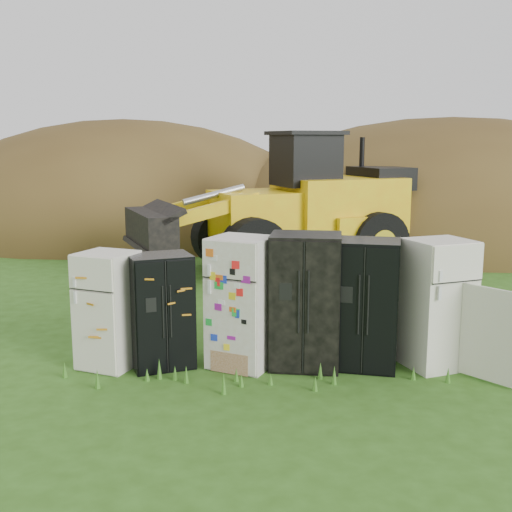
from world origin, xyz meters
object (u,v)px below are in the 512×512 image
at_px(fridge_black_side, 161,311).
at_px(fridge_sticker, 242,302).
at_px(fridge_open_door, 437,304).
at_px(fridge_black_right, 365,304).
at_px(wheel_loader, 273,202).
at_px(fridge_leftmost, 108,310).
at_px(fridge_dark_mid, 305,301).

height_order(fridge_black_side, fridge_sticker, fridge_sticker).
height_order(fridge_sticker, fridge_open_door, fridge_sticker).
bearing_deg(fridge_open_door, fridge_black_right, 159.52).
relative_size(fridge_black_side, fridge_sticker, 0.87).
bearing_deg(wheel_loader, fridge_black_side, -127.07).
height_order(fridge_leftmost, fridge_dark_mid, fridge_dark_mid).
xyz_separation_m(fridge_dark_mid, fridge_black_right, (0.86, -0.01, -0.04)).
bearing_deg(fridge_sticker, fridge_leftmost, -154.07).
xyz_separation_m(fridge_sticker, wheel_loader, (0.59, 6.89, 0.78)).
relative_size(fridge_open_door, wheel_loader, 0.26).
xyz_separation_m(fridge_sticker, fridge_open_door, (2.81, -0.01, -0.02)).
bearing_deg(wheel_loader, fridge_leftmost, -132.80).
xyz_separation_m(fridge_dark_mid, wheel_loader, (-0.32, 6.90, 0.76)).
distance_m(fridge_leftmost, fridge_dark_mid, 2.84).
relative_size(fridge_dark_mid, wheel_loader, 0.27).
relative_size(fridge_sticker, wheel_loader, 0.26).
distance_m(fridge_black_right, wheel_loader, 7.06).
bearing_deg(fridge_black_side, fridge_leftmost, 158.94).
xyz_separation_m(fridge_open_door, wheel_loader, (-2.22, 6.90, 0.80)).
bearing_deg(fridge_sticker, fridge_open_door, 24.61).
height_order(fridge_dark_mid, fridge_open_door, fridge_dark_mid).
xyz_separation_m(fridge_black_side, fridge_sticker, (1.17, 0.03, 0.12)).
height_order(fridge_black_right, wheel_loader, wheel_loader).
bearing_deg(wheel_loader, fridge_open_door, -94.93).
distance_m(fridge_dark_mid, fridge_black_right, 0.86).
xyz_separation_m(fridge_black_side, fridge_black_right, (2.94, 0.01, 0.11)).
height_order(fridge_leftmost, fridge_sticker, fridge_sticker).
relative_size(fridge_black_side, wheel_loader, 0.23).
distance_m(fridge_sticker, fridge_open_door, 2.81).
bearing_deg(fridge_sticker, fridge_black_side, -153.58).
bearing_deg(fridge_black_right, fridge_black_side, -167.31).
bearing_deg(fridge_dark_mid, wheel_loader, 99.72).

